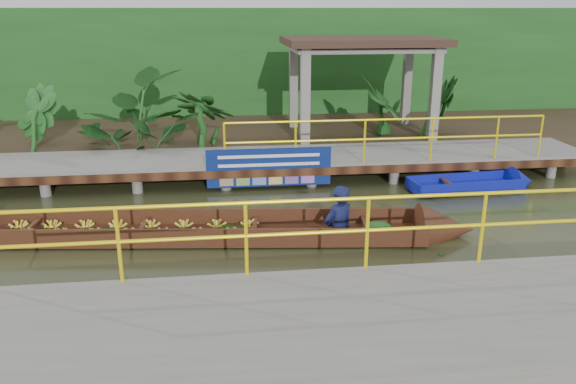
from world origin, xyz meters
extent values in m
plane|color=#292F17|center=(0.00, 0.00, 0.00)|extent=(80.00, 80.00, 0.00)
cube|color=#2E2217|center=(0.00, 7.50, 0.23)|extent=(30.00, 8.00, 0.45)
cube|color=slate|center=(0.00, 3.50, 0.50)|extent=(16.00, 2.00, 0.15)
cube|color=black|center=(0.00, 2.50, 0.42)|extent=(16.00, 0.12, 0.18)
cylinder|color=yellow|center=(2.75, 2.55, 1.57)|extent=(7.50, 0.05, 0.05)
cylinder|color=yellow|center=(2.75, 2.55, 1.12)|extent=(7.50, 0.05, 0.05)
cylinder|color=yellow|center=(2.75, 2.55, 1.07)|extent=(0.05, 0.05, 1.00)
cylinder|color=slate|center=(-6.00, 4.30, 0.22)|extent=(0.24, 0.24, 0.55)
cylinder|color=slate|center=(-4.00, 2.70, 0.22)|extent=(0.24, 0.24, 0.55)
cylinder|color=slate|center=(-4.00, 4.30, 0.22)|extent=(0.24, 0.24, 0.55)
cylinder|color=slate|center=(-2.00, 2.70, 0.22)|extent=(0.24, 0.24, 0.55)
cylinder|color=slate|center=(-2.00, 4.30, 0.22)|extent=(0.24, 0.24, 0.55)
cylinder|color=slate|center=(0.00, 2.70, 0.22)|extent=(0.24, 0.24, 0.55)
cylinder|color=slate|center=(0.00, 4.30, 0.22)|extent=(0.24, 0.24, 0.55)
cylinder|color=slate|center=(2.00, 2.70, 0.22)|extent=(0.24, 0.24, 0.55)
cylinder|color=slate|center=(2.00, 4.30, 0.22)|extent=(0.24, 0.24, 0.55)
cylinder|color=slate|center=(4.00, 2.70, 0.22)|extent=(0.24, 0.24, 0.55)
cylinder|color=slate|center=(4.00, 4.30, 0.22)|extent=(0.24, 0.24, 0.55)
cylinder|color=slate|center=(6.00, 2.70, 0.22)|extent=(0.24, 0.24, 0.55)
cylinder|color=slate|center=(6.00, 4.30, 0.22)|extent=(0.24, 0.24, 0.55)
cylinder|color=slate|center=(0.00, 2.70, 0.22)|extent=(0.24, 0.24, 0.55)
cube|color=slate|center=(1.00, -4.20, 0.30)|extent=(18.00, 2.40, 0.70)
cylinder|color=yellow|center=(1.00, -3.05, 1.65)|extent=(10.00, 0.05, 0.05)
cylinder|color=yellow|center=(1.00, -3.05, 1.20)|extent=(10.00, 0.05, 0.05)
cylinder|color=yellow|center=(1.00, -3.05, 1.15)|extent=(0.05, 0.05, 1.00)
cube|color=slate|center=(1.20, 5.10, 1.60)|extent=(0.25, 0.25, 2.80)
cube|color=slate|center=(4.80, 5.10, 1.60)|extent=(0.25, 0.25, 2.80)
cube|color=slate|center=(1.20, 7.50, 1.60)|extent=(0.25, 0.25, 2.80)
cube|color=slate|center=(4.80, 7.50, 1.60)|extent=(0.25, 0.25, 2.80)
cube|color=slate|center=(3.00, 6.30, 2.90)|extent=(4.00, 2.60, 0.12)
cube|color=#36241B|center=(3.00, 6.30, 3.10)|extent=(4.40, 3.00, 0.20)
cube|color=#184516|center=(0.00, 10.00, 2.00)|extent=(30.00, 0.80, 4.00)
cube|color=#38180F|center=(-1.54, -0.15, 0.06)|extent=(8.18, 1.89, 0.06)
cube|color=#38180F|center=(-1.48, 0.35, 0.20)|extent=(8.08, 0.94, 0.35)
cube|color=#38180F|center=(-1.59, -0.66, 0.20)|extent=(8.08, 0.94, 0.35)
cone|color=#38180F|center=(2.95, -0.64, 0.14)|extent=(1.12, 1.08, 0.97)
ellipsoid|color=#184516|center=(1.69, -0.51, 0.16)|extent=(0.61, 0.51, 0.26)
imported|color=#10153E|center=(0.99, -0.43, 0.99)|extent=(0.78, 0.69, 1.80)
cube|color=#0D1699|center=(4.44, 1.91, 0.09)|extent=(2.62, 0.99, 0.09)
cube|color=#0D1699|center=(4.41, 2.29, 0.19)|extent=(2.56, 0.27, 0.26)
cube|color=#0D1699|center=(4.47, 1.53, 0.19)|extent=(2.56, 0.27, 0.26)
cube|color=#0D1699|center=(3.16, 1.80, 0.19)|extent=(0.12, 0.77, 0.26)
cone|color=#0D1699|center=(5.89, 2.04, 0.14)|extent=(0.57, 0.76, 0.72)
cube|color=black|center=(4.01, 1.87, 0.22)|extent=(0.15, 0.77, 0.04)
cube|color=navy|center=(-0.01, 2.48, 0.55)|extent=(2.84, 0.03, 0.89)
cube|color=white|center=(-0.01, 2.46, 0.82)|extent=(2.30, 0.01, 0.07)
cube|color=white|center=(-0.01, 2.46, 0.62)|extent=(2.30, 0.01, 0.07)
imported|color=#184516|center=(-6.00, 5.30, 1.18)|extent=(1.16, 1.16, 1.45)
imported|color=#184516|center=(-3.50, 5.30, 1.18)|extent=(1.16, 1.16, 1.45)
imported|color=#184516|center=(-1.50, 5.30, 1.18)|extent=(1.16, 1.16, 1.45)
imported|color=#184516|center=(3.50, 5.30, 1.18)|extent=(1.16, 1.16, 1.45)
imported|color=#184516|center=(5.00, 5.30, 1.18)|extent=(1.16, 1.16, 1.45)
camera|label=1|loc=(-1.07, -9.74, 3.99)|focal=35.00mm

